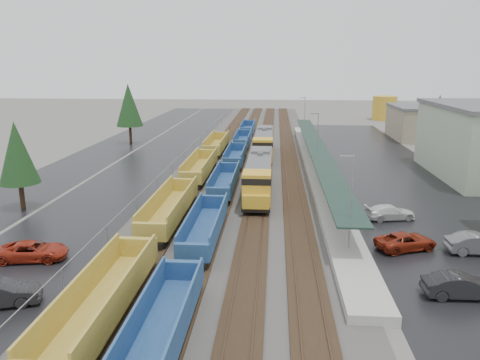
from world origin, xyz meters
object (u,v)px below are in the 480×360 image
object	(u,v)px
parked_car_east_b	(406,241)
locomotive_trail	(264,144)
parked_car_west_c	(33,251)
parked_car_east_c	(390,212)
storage_tank	(384,108)
parked_car_east_a	(461,286)
well_string_yellow	(170,209)
parked_car_east_e	(478,244)
well_string_blue	(225,183)
locomotive_lead	(259,175)

from	to	relation	value
parked_car_east_b	locomotive_trail	bearing A→B (deg)	-2.28
parked_car_west_c	parked_car_east_c	bearing A→B (deg)	-76.83
storage_tank	parked_car_west_c	distance (m)	105.28
parked_car_east_a	parked_car_east_b	world-z (taller)	parked_car_east_a
parked_car_east_c	well_string_yellow	bearing A→B (deg)	83.60
parked_car_east_a	parked_car_east_b	distance (m)	7.95
parked_car_west_c	parked_car_east_b	bearing A→B (deg)	-90.32
parked_car_east_b	parked_car_east_e	size ratio (longest dim) A/B	1.01
locomotive_trail	parked_car_east_c	size ratio (longest dim) A/B	3.90
well_string_blue	parked_car_east_b	bearing A→B (deg)	-44.54
storage_tank	parked_car_east_a	size ratio (longest dim) A/B	1.31
locomotive_trail	well_string_blue	xyz separation A→B (m)	(-4.00, -20.21, -1.13)
locomotive_lead	parked_car_west_c	xyz separation A→B (m)	(-16.43, -19.52, -1.55)
well_string_blue	parked_car_east_a	distance (m)	29.71
locomotive_trail	parked_car_east_a	distance (m)	46.19
parked_car_west_c	parked_car_east_a	bearing A→B (deg)	-105.51
locomotive_trail	parked_car_east_a	xyz separation A→B (m)	(13.68, -44.09, -1.49)
parked_car_east_a	locomotive_lead	bearing A→B (deg)	28.89
parked_car_east_a	parked_car_east_b	size ratio (longest dim) A/B	0.96
locomotive_trail	parked_car_east_e	size ratio (longest dim) A/B	3.83
locomotive_lead	parked_car_east_e	bearing A→B (deg)	-41.56
well_string_yellow	well_string_blue	size ratio (longest dim) A/B	0.82
parked_car_east_a	well_string_yellow	bearing A→B (deg)	56.92
locomotive_lead	well_string_blue	xyz separation A→B (m)	(-4.00, 0.79, -1.13)
parked_car_east_a	parked_car_east_e	distance (m)	8.41
storage_tank	locomotive_trail	bearing A→B (deg)	-119.28
parked_car_east_a	parked_car_east_c	distance (m)	15.36
well_string_blue	parked_car_east_c	bearing A→B (deg)	-26.97
parked_car_east_b	parked_car_east_c	distance (m)	7.52
well_string_yellow	parked_car_east_a	xyz separation A→B (m)	(21.68, -13.19, -0.44)
locomotive_lead	parked_car_east_e	distance (m)	23.73
parked_car_east_b	parked_car_east_e	bearing A→B (deg)	-115.81
well_string_yellow	storage_tank	size ratio (longest dim) A/B	13.94
parked_car_west_c	parked_car_east_a	size ratio (longest dim) A/B	1.09
storage_tank	parked_car_east_b	xyz separation A→B (m)	(-17.89, -90.11, -2.41)
well_string_blue	parked_car_east_a	world-z (taller)	well_string_blue
locomotive_trail	parked_car_east_b	bearing A→B (deg)	-71.26
parked_car_east_b	parked_car_east_e	xyz separation A→B (m)	(5.42, -0.45, 0.12)
well_string_yellow	parked_car_west_c	xyz separation A→B (m)	(-8.43, -9.62, -0.51)
locomotive_trail	storage_tank	xyz separation A→B (m)	(30.20, 53.85, 0.83)
parked_car_east_a	storage_tank	bearing A→B (deg)	-11.33
locomotive_lead	parked_car_west_c	distance (m)	25.56
storage_tank	parked_car_east_a	bearing A→B (deg)	-99.57
locomotive_trail	parked_car_east_e	distance (m)	40.79
parked_car_east_c	parked_car_east_e	size ratio (longest dim) A/B	0.98
locomotive_trail	parked_car_east_b	size ratio (longest dim) A/B	3.78
storage_tank	parked_car_east_b	world-z (taller)	storage_tank
locomotive_lead	well_string_yellow	bearing A→B (deg)	-128.95
locomotive_lead	parked_car_east_a	distance (m)	26.88
storage_tank	parked_car_east_a	world-z (taller)	storage_tank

